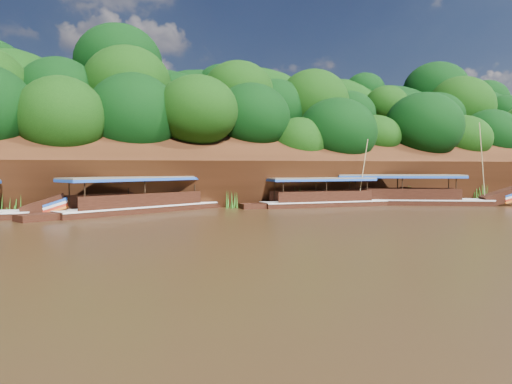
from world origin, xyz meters
TOP-DOWN VIEW (x-y plane):
  - ground at (0.00, 0.00)m, footprint 160.00×160.00m
  - riverbank at (-0.01, 22.73)m, footprint 120.00×30.06m
  - boat_0 at (10.38, 5.84)m, footprint 15.01×9.35m
  - boat_1 at (3.15, 7.54)m, footprint 13.74×3.08m
  - boat_2 at (-11.61, 8.77)m, footprint 15.80×8.47m
  - reeds at (-2.52, 9.45)m, footprint 51.31×2.40m

SIDE VIEW (x-z plane):
  - ground at x=0.00m, z-range 0.00..0.00m
  - boat_1 at x=3.15m, z-range -2.46..3.53m
  - boat_2 at x=-11.61m, z-range -2.32..3.48m
  - boat_0 at x=10.38m, z-range -3.09..4.26m
  - reeds at x=-2.52m, z-range -0.16..1.90m
  - riverbank at x=-0.01m, z-range -7.81..11.59m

